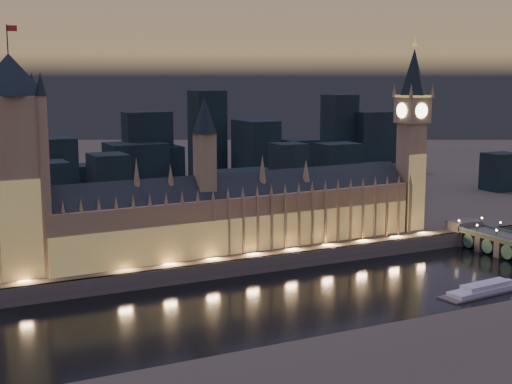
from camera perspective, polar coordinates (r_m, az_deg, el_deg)
name	(u,v)px	position (r m, az deg, el deg)	size (l,w,h in m)	color
ground_plane	(301,295)	(318.58, 3.64, -8.26)	(2000.00, 2000.00, 0.00)	black
north_bank	(61,162)	(802.65, -15.30, 2.33)	(2000.00, 960.00, 8.00)	brown
embankment_wall	(260,265)	(352.08, 0.29, -5.86)	(2000.00, 2.50, 8.00)	#59404C
palace_of_westminster	(240,213)	(364.94, -1.28, -1.72)	(202.00, 27.86, 78.00)	#876B54
victoria_tower	(14,154)	(329.05, -18.82, 2.88)	(31.68, 31.68, 109.44)	#876B54
elizabeth_tower	(412,123)	(417.31, 12.39, 5.38)	(18.00, 18.00, 109.70)	#876B54
river_boat	(486,289)	(337.81, 17.91, -7.40)	(49.81, 15.70, 4.50)	#59404C
city_backdrop	(182,161)	(549.97, -5.92, 2.46)	(485.42, 215.63, 86.97)	black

